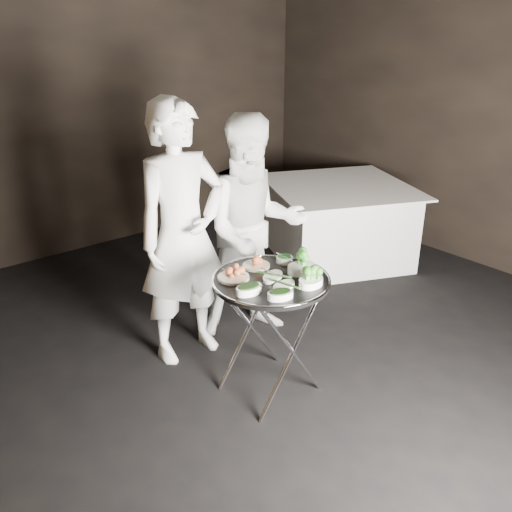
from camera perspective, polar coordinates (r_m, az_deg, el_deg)
floor at (r=3.79m, az=4.85°, el=-15.10°), size 6.00×7.00×0.05m
wall_back at (r=6.05m, az=-19.36°, el=14.24°), size 6.00×0.05×3.00m
tray_stand at (r=3.60m, az=1.54°, el=-7.86°), size 0.56×0.48×0.83m
serving_tray at (r=3.42m, az=1.61°, el=-2.58°), size 0.76×0.76×0.04m
potato_plate_a at (r=3.41m, az=-2.40°, el=-1.92°), size 0.21×0.21×0.07m
potato_plate_b at (r=3.58m, az=0.03°, el=-0.72°), size 0.19×0.19×0.07m
greens_bowl at (r=3.65m, az=3.02°, el=-0.24°), size 0.11×0.11×0.06m
asparagus_plate_a at (r=3.42m, az=1.77°, el=-2.10°), size 0.23×0.19×0.04m
asparagus_plate_b at (r=3.31m, az=2.95°, el=-3.05°), size 0.20×0.14×0.04m
spinach_bowl_a at (r=3.23m, az=-0.77°, el=-3.42°), size 0.18×0.13×0.07m
spinach_bowl_b at (r=3.18m, az=2.57°, el=-3.98°), size 0.18×0.15×0.06m
broccoli_bowl_a at (r=3.51m, az=4.80°, el=-1.14°), size 0.20×0.15×0.08m
broccoli_bowl_b at (r=3.34m, az=5.80°, el=-2.57°), size 0.20×0.16×0.07m
serving_utensils at (r=3.46m, az=1.08°, el=-1.29°), size 0.57×0.40×0.01m
waiter_left at (r=3.85m, az=-7.74°, el=2.20°), size 0.70×0.47×1.90m
waiter_right at (r=4.15m, az=-0.26°, el=2.83°), size 1.04×0.95×1.75m
dining_table at (r=5.77m, az=8.61°, el=3.57°), size 1.39×1.39×0.79m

